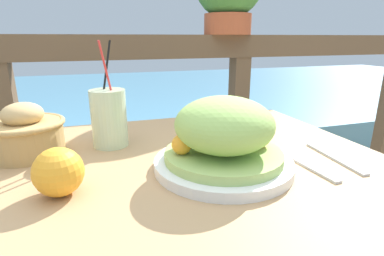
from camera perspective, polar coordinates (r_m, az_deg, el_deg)
patio_table at (r=0.70m, az=-3.03°, el=-15.57°), size 0.93×0.72×0.74m
railing_fence at (r=1.22m, az=-10.63°, el=3.82°), size 2.80×0.08×1.00m
sea_backdrop at (r=3.77m, az=-15.41°, el=3.89°), size 12.00×4.00×0.37m
salad_plate at (r=0.59m, az=6.08°, el=-1.98°), size 0.28×0.28×0.15m
drink_glass at (r=0.75m, az=-15.51°, el=1.87°), size 0.08×0.08×0.25m
bread_basket at (r=0.76m, az=-29.13°, el=-0.83°), size 0.17×0.17×0.12m
fork at (r=0.67m, az=20.64°, el=-6.42°), size 0.03×0.18×0.00m
knife at (r=0.73m, az=25.51°, el=-5.12°), size 0.03×0.18×0.00m
orange_near_basket at (r=0.55m, az=-24.09°, el=-7.64°), size 0.08×0.08×0.08m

